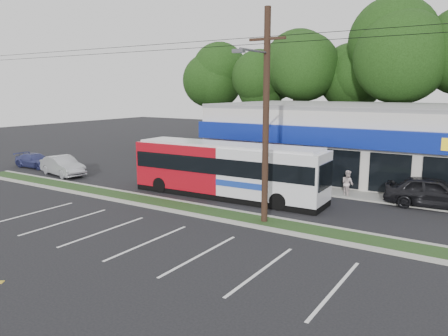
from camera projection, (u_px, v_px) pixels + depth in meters
ground at (201, 219)px, 21.81m from camera, size 120.00×120.00×0.00m
grass_strip at (213, 213)px, 22.63m from camera, size 40.00×1.60×0.12m
curb_south at (203, 217)px, 21.92m from camera, size 40.00×0.25×0.14m
curb_north at (222, 209)px, 23.33m from camera, size 40.00×0.25×0.14m
sidewalk at (354, 195)px, 26.61m from camera, size 32.00×2.20×0.10m
strip_mall at (391, 141)px, 31.61m from camera, size 25.00×12.55×5.30m
utility_pole at (262, 110)px, 20.11m from camera, size 50.00×2.77×10.00m
tree_line at (402, 67)px, 39.74m from camera, size 46.76×6.76×11.83m
metrobus at (227, 169)px, 25.94m from camera, size 12.10×2.94×3.23m
car_dark at (434, 192)px, 23.70m from camera, size 5.14×2.35×1.71m
car_silver at (63, 166)px, 32.68m from camera, size 4.64×2.34×1.46m
car_blue at (36, 161)px, 36.00m from camera, size 4.04×1.69×1.16m
pedestrian_a at (305, 179)px, 27.65m from camera, size 0.66×0.53×1.58m
pedestrian_b at (348, 183)px, 26.20m from camera, size 0.99×0.94×1.61m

